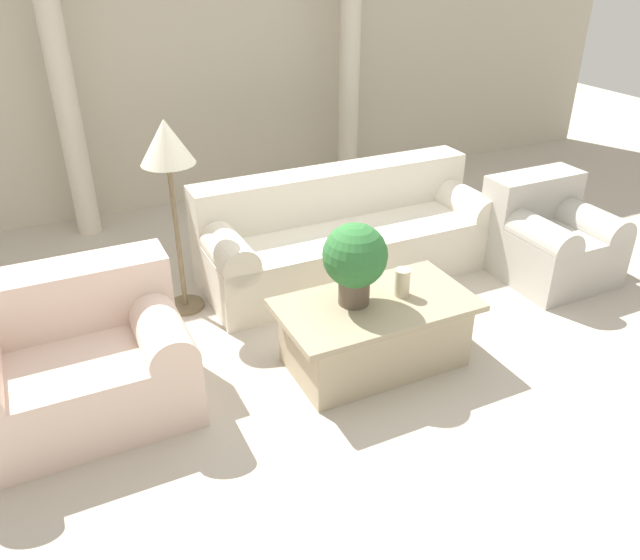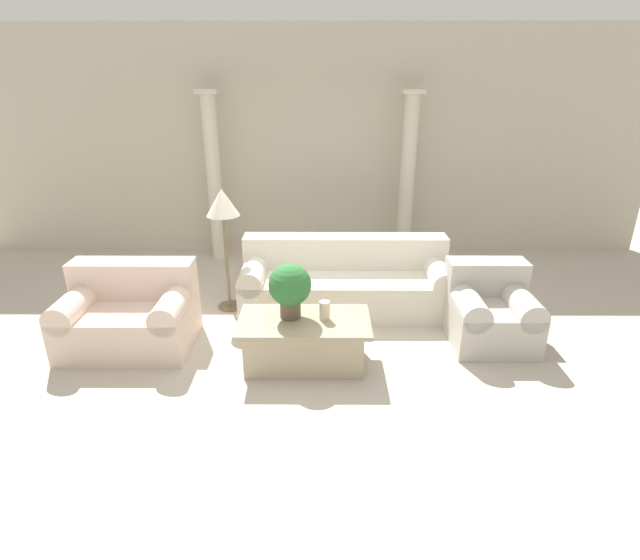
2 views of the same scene
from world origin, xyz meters
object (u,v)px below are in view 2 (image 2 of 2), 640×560
at_px(potted_plant, 290,287).
at_px(sofa_long, 345,282).
at_px(coffee_table, 304,341).
at_px(loveseat, 130,313).
at_px(armchair, 490,309).
at_px(floor_lamp, 223,210).

bearing_deg(potted_plant, sofa_long, 64.18).
xyz_separation_m(sofa_long, coffee_table, (-0.43, -1.22, -0.10)).
height_order(loveseat, armchair, loveseat).
height_order(loveseat, floor_lamp, floor_lamp).
distance_m(sofa_long, loveseat, 2.35).
height_order(sofa_long, loveseat, same).
bearing_deg(armchair, loveseat, -178.22).
distance_m(sofa_long, coffee_table, 1.29).
relative_size(loveseat, coffee_table, 1.02).
relative_size(sofa_long, coffee_table, 1.94).
distance_m(coffee_table, potted_plant, 0.54).
bearing_deg(floor_lamp, loveseat, -134.81).
bearing_deg(floor_lamp, armchair, -14.70).
relative_size(potted_plant, floor_lamp, 0.37).
distance_m(floor_lamp, armchair, 3.01).
xyz_separation_m(coffee_table, armchair, (1.87, 0.47, 0.11)).
bearing_deg(loveseat, armchair, 1.78).
relative_size(sofa_long, armchair, 2.75).
distance_m(loveseat, floor_lamp, 1.46).
height_order(sofa_long, coffee_table, sofa_long).
height_order(potted_plant, floor_lamp, floor_lamp).
bearing_deg(sofa_long, loveseat, -158.73).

